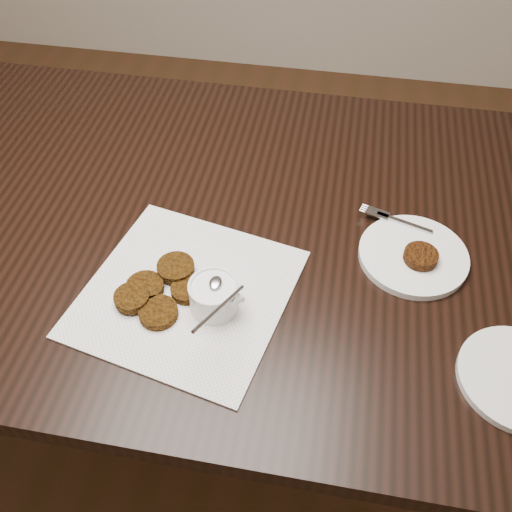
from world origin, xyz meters
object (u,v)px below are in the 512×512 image
Objects in this scene: table at (194,322)px; napkin at (187,293)px; sauce_ramekin at (213,285)px; plate_with_patty at (414,253)px.

napkin is (0.07, -0.19, 0.38)m from table.
sauce_ramekin reaches higher than napkin.
table is at bearing 175.09° from plate_with_patty.
sauce_ramekin is (0.05, -0.02, 0.06)m from napkin.
sauce_ramekin reaches higher than table.
sauce_ramekin reaches higher than plate_with_patty.
napkin is at bearing 159.25° from sauce_ramekin.
napkin is 0.08m from sauce_ramekin.
napkin is at bearing -70.67° from table.
plate_with_patty is at bearing -4.91° from table.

